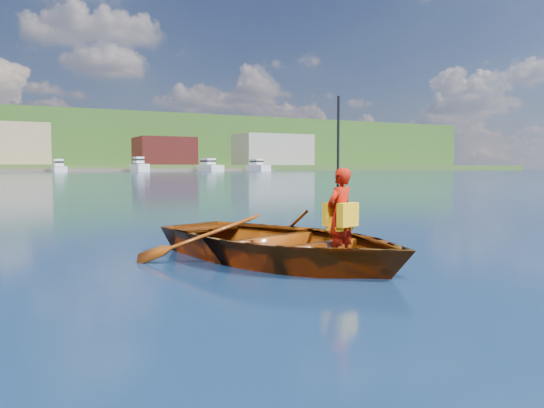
# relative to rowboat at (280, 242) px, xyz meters

# --- Properties ---
(ground) EXTENTS (600.00, 600.00, 0.00)m
(ground) POSITION_rel_rowboat_xyz_m (-1.02, 0.86, -0.27)
(ground) COLOR #102747
(ground) RESTS_ON ground
(rowboat) EXTENTS (4.11, 4.81, 0.84)m
(rowboat) POSITION_rel_rowboat_xyz_m (0.00, 0.00, 0.00)
(rowboat) COLOR maroon
(rowboat) RESTS_ON ground
(child_paddler) EXTENTS (0.50, 0.43, 2.12)m
(child_paddler) POSITION_rel_rowboat_xyz_m (0.44, -0.80, 0.43)
(child_paddler) COLOR #A51205
(child_paddler) RESTS_ON ground
(shoreline) EXTENTS (400.00, 140.00, 22.00)m
(shoreline) POSITION_rel_rowboat_xyz_m (-1.02, 237.47, 10.05)
(shoreline) COLOR #425B29
(shoreline) RESTS_ON ground
(dock) EXTENTS (160.03, 10.80, 0.80)m
(dock) POSITION_rel_rowboat_xyz_m (-3.23, 148.86, 0.13)
(dock) COLOR brown
(dock) RESTS_ON ground
(marina_yachts) EXTENTS (140.09, 13.90, 4.43)m
(marina_yachts) POSITION_rel_rowboat_xyz_m (-1.72, 144.20, 1.09)
(marina_yachts) COLOR white
(marina_yachts) RESTS_ON ground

